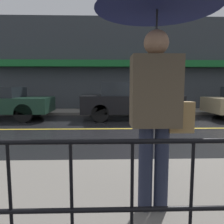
# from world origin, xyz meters

# --- Properties ---
(ground_plane) EXTENTS (80.00, 80.00, 0.00)m
(ground_plane) POSITION_xyz_m (0.00, 0.00, 0.00)
(ground_plane) COLOR black
(sidewalk_far) EXTENTS (28.00, 1.96, 0.13)m
(sidewalk_far) POSITION_xyz_m (0.00, 4.36, 0.07)
(sidewalk_far) COLOR slate
(sidewalk_far) RESTS_ON ground_plane
(lane_marking) EXTENTS (25.20, 0.12, 0.01)m
(lane_marking) POSITION_xyz_m (0.00, 0.00, 0.00)
(lane_marking) COLOR gold
(lane_marking) RESTS_ON ground_plane
(building_storefront) EXTENTS (28.00, 0.85, 5.18)m
(building_storefront) POSITION_xyz_m (0.00, 5.46, 2.59)
(building_storefront) COLOR #383D42
(building_storefront) RESTS_ON ground_plane
(pedestrian) EXTENTS (1.16, 1.16, 2.21)m
(pedestrian) POSITION_xyz_m (-1.77, -4.89, 1.91)
(pedestrian) COLOR #23283D
(pedestrian) RESTS_ON sidewalk_near
(car_black) EXTENTS (4.09, 1.84, 1.53)m
(car_black) POSITION_xyz_m (-1.23, 2.20, 0.78)
(car_black) COLOR black
(car_black) RESTS_ON ground_plane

